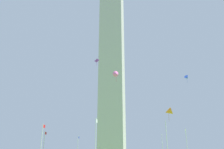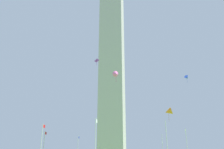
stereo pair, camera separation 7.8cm
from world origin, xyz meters
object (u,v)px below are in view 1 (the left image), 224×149
flagpole_sw (167,145)px  kite_purple_diamond (97,61)px  flagpole_e (43,149)px  kite_pink_delta (116,74)px  flagpole_s (96,143)px  kite_orange_delta (168,112)px  obelisk_monument (112,61)px  kite_blue_delta (187,78)px  flagpole_w (187,148)px  flagpole_se (41,146)px

flagpole_sw → kite_purple_diamond: 21.59m
flagpole_e → kite_pink_delta: (-26.02, -22.15, 9.14)m
flagpole_s → kite_pink_delta: size_ratio=5.37×
flagpole_sw → kite_orange_delta: kite_orange_delta is taller
obelisk_monument → kite_blue_delta: bearing=-102.9°
kite_purple_diamond → flagpole_w: bearing=-54.0°
flagpole_se → flagpole_s: (-5.05, -12.18, 0.00)m
flagpole_s → kite_blue_delta: bearing=-54.4°
flagpole_w → kite_blue_delta: size_ratio=5.18×
kite_pink_delta → kite_purple_diamond: (12.74, 5.96, 7.89)m
flagpole_e → flagpole_w: same height
flagpole_e → kite_purple_diamond: kite_purple_diamond is taller
flagpole_se → flagpole_e: bearing=22.5°
kite_blue_delta → kite_pink_delta: bearing=148.7°
flagpole_s → flagpole_sw: (5.05, -12.18, 0.00)m
flagpole_w → kite_orange_delta: kite_orange_delta is taller
kite_purple_diamond → flagpole_e: bearing=50.6°
flagpole_w → kite_pink_delta: size_ratio=5.37×
kite_orange_delta → kite_blue_delta: size_ratio=1.73×
obelisk_monument → kite_purple_diamond: size_ratio=40.54×
flagpole_se → kite_orange_delta: bearing=-73.8°
kite_pink_delta → flagpole_se: bearing=51.0°
obelisk_monument → flagpole_e: bearing=89.8°
kite_purple_diamond → kite_orange_delta: size_ratio=0.43×
flagpole_sw → kite_pink_delta: (-13.84, 7.27, 9.14)m
flagpole_w → kite_blue_delta: bearing=-167.6°
flagpole_s → flagpole_sw: 13.19m
flagpole_s → kite_orange_delta: kite_orange_delta is taller
flagpole_w → kite_purple_diamond: kite_purple_diamond is taller
flagpole_se → flagpole_sw: (-0.00, -24.37, 0.00)m
flagpole_w → kite_purple_diamond: bearing=126.0°
kite_purple_diamond → flagpole_s: bearing=-165.2°
flagpole_se → flagpole_sw: bearing=-90.0°
kite_orange_delta → flagpole_w: bearing=-39.1°
flagpole_se → flagpole_w: size_ratio=1.00×
kite_pink_delta → flagpole_sw: bearing=-27.7°
flagpole_e → obelisk_monument: bearing=-90.2°
flagpole_se → flagpole_sw: size_ratio=1.00×
kite_purple_diamond → kite_pink_delta: bearing=-154.9°
obelisk_monument → flagpole_e: size_ratio=5.83×
flagpole_e → kite_blue_delta: kite_blue_delta is taller
kite_orange_delta → flagpole_s: bearing=133.0°
flagpole_e → flagpole_sw: (-12.18, -29.41, 0.00)m
obelisk_monument → flagpole_e: 28.31m
flagpole_e → flagpole_w: bearing=-90.0°
kite_orange_delta → kite_blue_delta: bearing=-83.7°
flagpole_se → flagpole_w: same height
flagpole_se → kite_pink_delta: bearing=-129.0°
flagpole_sw → kite_pink_delta: bearing=152.3°
obelisk_monument → kite_orange_delta: bearing=-109.3°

